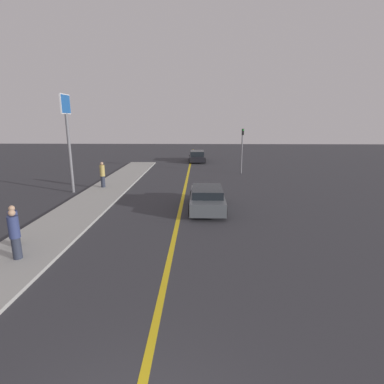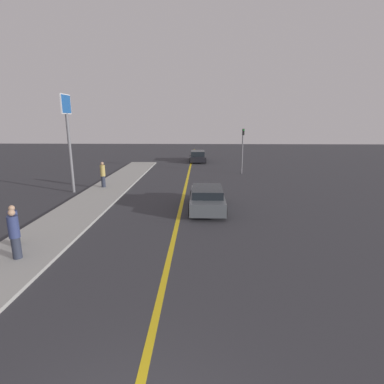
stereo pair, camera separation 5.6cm
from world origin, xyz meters
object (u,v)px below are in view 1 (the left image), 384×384
car_near_right_lane (207,198)px  roadside_sign (67,124)px  car_ahead_center (197,156)px  pedestrian_mid_group (14,226)px  traffic_light (242,146)px  pedestrian_near_curb (15,234)px  pedestrian_far_standing (103,175)px

car_near_right_lane → roadside_sign: bearing=157.0°
car_ahead_center → roadside_sign: bearing=-118.8°
pedestrian_mid_group → traffic_light: traffic_light is taller
pedestrian_near_curb → traffic_light: (10.20, 18.05, 1.49)m
pedestrian_near_curb → roadside_sign: bearing=102.7°
car_near_right_lane → pedestrian_far_standing: 8.90m
pedestrian_near_curb → roadside_sign: size_ratio=0.27×
roadside_sign → pedestrian_mid_group: bearing=-79.8°
pedestrian_mid_group → roadside_sign: (-1.66, 9.26, 3.62)m
car_ahead_center → traffic_light: 9.42m
roadside_sign → traffic_light: bearing=31.8°
pedestrian_near_curb → traffic_light: bearing=60.5°
car_near_right_lane → pedestrian_mid_group: 9.20m
pedestrian_near_curb → traffic_light: 20.78m
pedestrian_near_curb → pedestrian_far_standing: bearing=93.1°
pedestrian_far_standing → roadside_sign: bearing=-146.2°
pedestrian_mid_group → roadside_sign: size_ratio=0.25×
pedestrian_near_curb → pedestrian_mid_group: size_ratio=1.10×
car_near_right_lane → pedestrian_near_curb: pedestrian_near_curb is taller
pedestrian_far_standing → roadside_sign: (-1.72, -1.15, 3.51)m
car_ahead_center → pedestrian_far_standing: size_ratio=2.59×
car_ahead_center → pedestrian_far_standing: pedestrian_far_standing is taller
traffic_light → roadside_sign: roadside_sign is taller
pedestrian_near_curb → roadside_sign: (-2.33, 10.30, 3.54)m
pedestrian_far_standing → roadside_sign: 4.07m
car_near_right_lane → roadside_sign: 10.61m
roadside_sign → car_near_right_lane: bearing=-22.9°
pedestrian_near_curb → traffic_light: size_ratio=0.44×
car_ahead_center → pedestrian_near_curb: (-6.03, -26.29, 0.40)m
car_ahead_center → pedestrian_mid_group: (-6.70, -25.25, 0.31)m
pedestrian_mid_group → traffic_light: bearing=57.4°
pedestrian_mid_group → pedestrian_far_standing: size_ratio=0.89×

